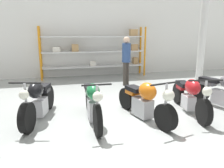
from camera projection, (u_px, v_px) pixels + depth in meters
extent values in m
plane|color=#9EA3A0|center=(116.00, 116.00, 5.23)|extent=(30.00, 30.00, 0.00)
cube|color=white|center=(84.00, 36.00, 9.89)|extent=(30.00, 0.08, 3.60)
cylinder|color=orange|center=(40.00, 54.00, 8.96)|extent=(0.08, 0.08, 2.23)
cylinder|color=orange|center=(145.00, 52.00, 10.11)|extent=(0.08, 0.08, 2.23)
cylinder|color=orange|center=(41.00, 53.00, 9.48)|extent=(0.08, 0.08, 2.23)
cylinder|color=orange|center=(140.00, 51.00, 10.63)|extent=(0.08, 0.08, 2.23)
cube|color=silver|center=(95.00, 66.00, 9.94)|extent=(4.64, 0.55, 0.05)
cube|color=silver|center=(94.00, 52.00, 9.79)|extent=(4.64, 0.55, 0.05)
cube|color=silver|center=(94.00, 37.00, 9.64)|extent=(4.64, 0.55, 0.05)
cube|color=tan|center=(135.00, 61.00, 10.52)|extent=(0.21, 0.24, 0.30)
cube|color=tan|center=(75.00, 48.00, 9.55)|extent=(0.30, 0.30, 0.31)
cube|color=silver|center=(56.00, 49.00, 9.29)|extent=(0.31, 0.27, 0.21)
cube|color=silver|center=(93.00, 64.00, 9.85)|extent=(0.26, 0.21, 0.21)
cube|color=silver|center=(58.00, 50.00, 9.47)|extent=(0.24, 0.25, 0.18)
cube|color=#A87F51|center=(134.00, 47.00, 10.09)|extent=(0.33, 0.24, 0.28)
cube|color=tan|center=(133.00, 33.00, 9.99)|extent=(0.35, 0.26, 0.30)
cylinder|color=silver|center=(202.00, 37.00, 8.87)|extent=(0.28, 0.28, 3.60)
cylinder|color=black|center=(27.00, 118.00, 4.31)|extent=(0.30, 0.63, 0.62)
cylinder|color=black|center=(48.00, 97.00, 5.68)|extent=(0.30, 0.63, 0.62)
cube|color=#ADADB2|center=(40.00, 107.00, 5.05)|extent=(0.37, 0.50, 0.38)
ellipsoid|color=black|center=(36.00, 90.00, 4.78)|extent=(0.43, 0.59, 0.36)
cube|color=black|center=(43.00, 87.00, 5.30)|extent=(0.36, 0.50, 0.10)
cube|color=black|center=(44.00, 90.00, 5.38)|extent=(0.29, 0.36, 0.12)
cylinder|color=#ADADB2|center=(26.00, 101.00, 4.25)|extent=(0.06, 0.06, 0.69)
sphere|color=silver|center=(24.00, 95.00, 4.15)|extent=(0.19, 0.19, 0.19)
cylinder|color=black|center=(25.00, 83.00, 4.20)|extent=(0.62, 0.20, 0.04)
cylinder|color=black|center=(98.00, 120.00, 4.15)|extent=(0.12, 0.64, 0.64)
cylinder|color=black|center=(89.00, 99.00, 5.48)|extent=(0.12, 0.64, 0.64)
cube|color=#ADADB2|center=(92.00, 109.00, 4.87)|extent=(0.20, 0.52, 0.43)
ellipsoid|color=#196B38|center=(93.00, 91.00, 4.61)|extent=(0.30, 0.53, 0.33)
cube|color=black|center=(90.00, 88.00, 5.13)|extent=(0.25, 0.53, 0.10)
cube|color=#196B38|center=(90.00, 91.00, 5.18)|extent=(0.21, 0.37, 0.12)
cylinder|color=#ADADB2|center=(97.00, 103.00, 4.09)|extent=(0.05, 0.05, 0.68)
sphere|color=silver|center=(98.00, 97.00, 4.00)|extent=(0.19, 0.19, 0.19)
cylinder|color=black|center=(97.00, 85.00, 4.05)|extent=(0.57, 0.06, 0.04)
cylinder|color=black|center=(165.00, 117.00, 4.40)|extent=(0.28, 0.58, 0.56)
cylinder|color=black|center=(127.00, 98.00, 5.68)|extent=(0.28, 0.58, 0.56)
cube|color=#ADADB2|center=(142.00, 107.00, 5.09)|extent=(0.39, 0.56, 0.43)
ellipsoid|color=orange|center=(148.00, 91.00, 4.84)|extent=(0.43, 0.55, 0.39)
cube|color=black|center=(135.00, 89.00, 5.30)|extent=(0.38, 0.54, 0.10)
cube|color=orange|center=(133.00, 91.00, 5.40)|extent=(0.30, 0.39, 0.12)
cylinder|color=#ADADB2|center=(166.00, 101.00, 4.34)|extent=(0.06, 0.06, 0.69)
sphere|color=silver|center=(169.00, 95.00, 4.25)|extent=(0.23, 0.23, 0.23)
cylinder|color=black|center=(166.00, 83.00, 4.28)|extent=(0.73, 0.20, 0.04)
cylinder|color=black|center=(204.00, 112.00, 4.66)|extent=(0.23, 0.59, 0.58)
cylinder|color=black|center=(178.00, 93.00, 6.14)|extent=(0.23, 0.59, 0.58)
cube|color=#ADADB2|center=(188.00, 102.00, 5.46)|extent=(0.30, 0.45, 0.34)
ellipsoid|color=#B2191E|center=(193.00, 87.00, 5.19)|extent=(0.41, 0.59, 0.36)
cube|color=black|center=(183.00, 84.00, 5.74)|extent=(0.35, 0.56, 0.10)
cube|color=#B2191E|center=(182.00, 87.00, 5.82)|extent=(0.28, 0.40, 0.12)
cylinder|color=#ADADB2|center=(205.00, 97.00, 4.61)|extent=(0.06, 0.06, 0.68)
sphere|color=silver|center=(207.00, 91.00, 4.51)|extent=(0.20, 0.20, 0.20)
cylinder|color=black|center=(206.00, 80.00, 4.56)|extent=(0.73, 0.17, 0.04)
cylinder|color=black|center=(200.00, 91.00, 6.32)|extent=(0.27, 0.64, 0.64)
cube|color=#ADADB2|center=(221.00, 97.00, 5.75)|extent=(0.31, 0.51, 0.40)
cube|color=black|center=(210.00, 80.00, 5.98)|extent=(0.38, 0.61, 0.10)
cube|color=slate|center=(208.00, 83.00, 6.04)|extent=(0.30, 0.44, 0.12)
cylinder|color=#38332D|center=(127.00, 73.00, 8.38)|extent=(0.13, 0.13, 0.88)
cylinder|color=#38332D|center=(125.00, 74.00, 8.23)|extent=(0.13, 0.13, 0.88)
cylinder|color=navy|center=(126.00, 53.00, 8.13)|extent=(0.45, 0.45, 0.70)
sphere|color=beige|center=(127.00, 40.00, 8.02)|extent=(0.24, 0.24, 0.24)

